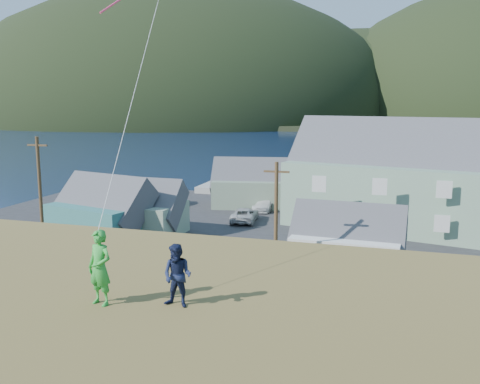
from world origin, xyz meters
name	(u,v)px	position (x,y,z in m)	size (l,w,h in m)	color
ground	(287,302)	(0.00, 0.00, 0.00)	(900.00, 900.00, 0.00)	#0A1638
grass_strip	(280,314)	(0.00, -2.00, 0.05)	(110.00, 8.00, 0.10)	#4C3D19
waterfront_lot	(326,234)	(0.00, 17.00, 0.06)	(72.00, 36.00, 0.12)	#28282B
wharf	(304,187)	(-6.00, 40.00, 0.45)	(26.00, 14.00, 0.90)	gray
far_shore	(392,117)	(0.00, 330.00, 1.00)	(900.00, 320.00, 2.00)	black
far_hills	(459,119)	(35.59, 279.38, 2.00)	(760.00, 265.00, 143.00)	black
shed_teal	(103,210)	(-18.34, 9.97, 2.53)	(9.80, 7.92, 6.78)	#2D6769
shed_palegreen_near	(136,209)	(-16.28, 12.06, 2.34)	(8.69, 5.62, 6.16)	slate
shed_white	(347,243)	(2.92, 5.97, 2.34)	(7.87, 5.45, 6.07)	silver
shed_palegreen_far	(257,184)	(-9.23, 27.48, 2.59)	(10.87, 7.34, 6.75)	slate
utility_poles	(244,221)	(-3.18, 1.50, 4.43)	(30.08, 0.24, 9.35)	#47331E
parked_cars	(251,210)	(-8.33, 21.64, 0.83)	(26.31, 12.51, 1.53)	navy
kite_flyer_green	(100,268)	(-0.56, -19.41, 8.10)	(0.66, 0.43, 1.80)	green
kite_flyer_navy	(177,276)	(1.24, -19.01, 7.95)	(0.73, 0.57, 1.50)	#161E3F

